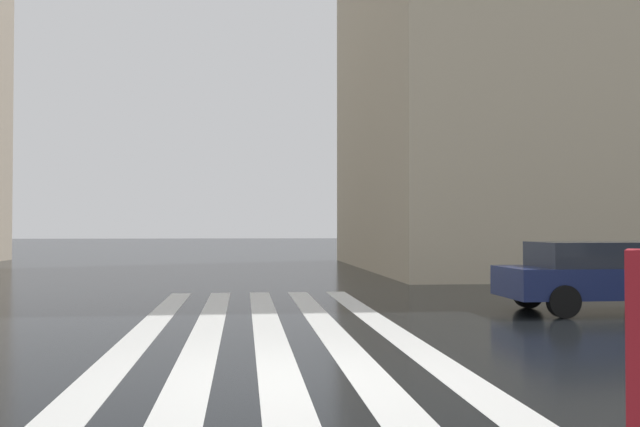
% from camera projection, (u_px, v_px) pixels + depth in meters
% --- Properties ---
extents(ground_plane, '(220.00, 220.00, 0.00)m').
position_uv_depth(ground_plane, '(300.00, 378.00, 7.81)').
color(ground_plane, black).
extents(zebra_crossing, '(13.00, 4.50, 0.01)m').
position_uv_depth(zebra_crossing, '(268.00, 328.00, 11.76)').
color(zebra_crossing, silver).
rests_on(zebra_crossing, ground_plane).
extents(car_navy, '(1.85, 4.10, 1.41)m').
position_uv_depth(car_navy, '(602.00, 274.00, 14.01)').
color(car_navy, navy).
rests_on(car_navy, ground_plane).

